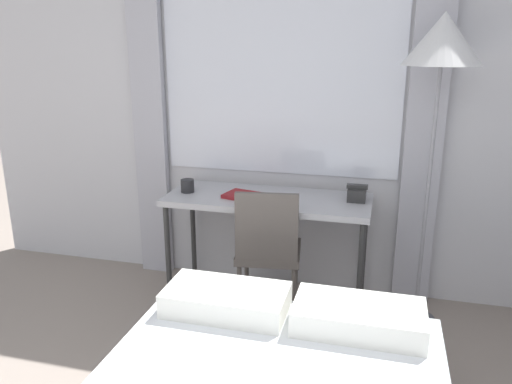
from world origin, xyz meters
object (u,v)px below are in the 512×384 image
object	(u,v)px
desk_chair	(268,246)
telephone	(357,194)
standing_lamp	(442,52)
desk	(268,206)
mug	(187,186)
book	(247,196)

from	to	relation	value
desk_chair	telephone	distance (m)	0.66
standing_lamp	telephone	distance (m)	0.98
desk	standing_lamp	xyz separation A→B (m)	(0.99, -0.02, 0.99)
desk_chair	telephone	xyz separation A→B (m)	(0.52, 0.29, 0.30)
desk_chair	mug	bearing A→B (deg)	154.98
desk_chair	standing_lamp	world-z (taller)	standing_lamp
desk_chair	telephone	bearing A→B (deg)	21.18
desk_chair	mug	xyz separation A→B (m)	(-0.61, 0.19, 0.30)
telephone	mug	distance (m)	1.13
book	desk_chair	bearing A→B (deg)	-41.66
standing_lamp	mug	distance (m)	1.78
desk	desk_chair	world-z (taller)	desk_chair
desk	mug	size ratio (longest dim) A/B	14.97
book	mug	bearing A→B (deg)	176.34
desk	standing_lamp	world-z (taller)	standing_lamp
desk	mug	world-z (taller)	mug
standing_lamp	mug	world-z (taller)	standing_lamp
desk_chair	mug	size ratio (longest dim) A/B	9.91
desk_chair	standing_lamp	xyz separation A→B (m)	(0.94, 0.20, 1.18)
telephone	book	bearing A→B (deg)	-169.53
telephone	standing_lamp	bearing A→B (deg)	-12.14
telephone	mug	bearing A→B (deg)	-174.87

